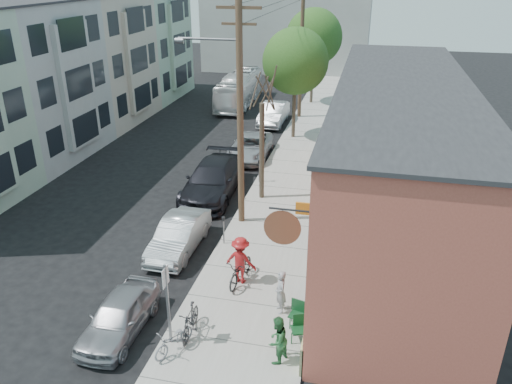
% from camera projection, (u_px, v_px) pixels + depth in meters
% --- Properties ---
extents(ground, '(120.00, 120.00, 0.00)m').
position_uv_depth(ground, '(158.00, 261.00, 19.98)').
color(ground, black).
extents(sidewalk, '(4.50, 58.00, 0.15)m').
position_uv_depth(sidewalk, '(302.00, 169.00, 28.85)').
color(sidewalk, '#A5A198').
rests_on(sidewalk, ground).
extents(cafe_building, '(6.60, 20.20, 6.61)m').
position_uv_depth(cafe_building, '(396.00, 159.00, 21.22)').
color(cafe_building, '#A64D3D').
rests_on(cafe_building, ground).
extents(apartment_row, '(6.30, 32.00, 9.00)m').
position_uv_depth(apartment_row, '(70.00, 71.00, 32.97)').
color(apartment_row, '#9FB69A').
rests_on(apartment_row, ground).
extents(end_cap_building, '(18.00, 8.00, 12.00)m').
position_uv_depth(end_cap_building, '(288.00, 14.00, 55.20)').
color(end_cap_building, '#A2A39E').
rests_on(end_cap_building, ground).
extents(sign_post, '(0.07, 0.45, 2.80)m').
position_uv_depth(sign_post, '(167.00, 297.00, 14.80)').
color(sign_post, slate).
rests_on(sign_post, sidewalk).
extents(parking_meter_near, '(0.14, 0.14, 1.24)m').
position_uv_depth(parking_meter_near, '(224.00, 226.00, 20.66)').
color(parking_meter_near, slate).
rests_on(parking_meter_near, sidewalk).
extents(parking_meter_far, '(0.14, 0.14, 1.24)m').
position_uv_depth(parking_meter_far, '(259.00, 167.00, 26.68)').
color(parking_meter_far, slate).
rests_on(parking_meter_far, sidewalk).
extents(utility_pole_near, '(3.57, 0.28, 10.00)m').
position_uv_depth(utility_pole_near, '(239.00, 108.00, 20.75)').
color(utility_pole_near, '#503A28').
rests_on(utility_pole_near, sidewalk).
extents(utility_pole_far, '(1.80, 0.28, 10.00)m').
position_uv_depth(utility_pole_far, '(301.00, 48.00, 36.64)').
color(utility_pole_far, '#503A28').
rests_on(utility_pole_far, sidewalk).
extents(tree_bare, '(0.24, 0.24, 4.83)m').
position_uv_depth(tree_bare, '(262.00, 152.00, 24.23)').
color(tree_bare, '#44392C').
rests_on(tree_bare, sidewalk).
extents(tree_leafy_mid, '(4.28, 4.28, 7.22)m').
position_uv_depth(tree_leafy_mid, '(295.00, 61.00, 32.08)').
color(tree_leafy_mid, '#44392C').
rests_on(tree_leafy_mid, sidewalk).
extents(tree_leafy_far, '(4.61, 4.61, 7.70)m').
position_uv_depth(tree_leafy_far, '(314.00, 37.00, 40.61)').
color(tree_leafy_far, '#44392C').
rests_on(tree_leafy_far, sidewalk).
extents(patio_chair_a, '(0.61, 0.61, 0.88)m').
position_uv_depth(patio_chair_a, '(297.00, 315.00, 15.99)').
color(patio_chair_a, '#113F1F').
rests_on(patio_chair_a, sidewalk).
extents(patio_chair_b, '(0.65, 0.65, 0.88)m').
position_uv_depth(patio_chair_b, '(299.00, 329.00, 15.36)').
color(patio_chair_b, '#113F1F').
rests_on(patio_chair_b, sidewalk).
extents(patron_grey, '(0.57, 0.67, 1.56)m').
position_uv_depth(patron_grey, '(281.00, 292.00, 16.54)').
color(patron_grey, gray).
rests_on(patron_grey, sidewalk).
extents(patron_green, '(0.84, 0.92, 1.54)m').
position_uv_depth(patron_green, '(277.00, 340.00, 14.43)').
color(patron_green, '#276233').
rests_on(patron_green, sidewalk).
extents(cyclist, '(1.29, 0.90, 1.83)m').
position_uv_depth(cyclist, '(241.00, 260.00, 18.09)').
color(cyclist, maroon).
rests_on(cyclist, sidewalk).
extents(cyclist_bike, '(0.94, 2.03, 1.03)m').
position_uv_depth(cyclist_bike, '(241.00, 269.00, 18.26)').
color(cyclist_bike, black).
rests_on(cyclist_bike, sidewalk).
extents(parked_bike_a, '(0.55, 1.68, 1.00)m').
position_uv_depth(parked_bike_a, '(190.00, 321.00, 15.64)').
color(parked_bike_a, black).
rests_on(parked_bike_a, sidewalk).
extents(parked_bike_b, '(1.13, 1.65, 0.82)m').
position_uv_depth(parked_bike_b, '(174.00, 340.00, 14.97)').
color(parked_bike_b, slate).
rests_on(parked_bike_b, sidewalk).
extents(car_0, '(1.53, 3.78, 1.28)m').
position_uv_depth(car_0, '(119.00, 315.00, 15.88)').
color(car_0, '#96969D').
rests_on(car_0, ground).
extents(car_1, '(1.48, 4.21, 1.39)m').
position_uv_depth(car_1, '(179.00, 235.00, 20.51)').
color(car_1, '#B9BDC1').
rests_on(car_1, ground).
extents(car_2, '(2.64, 5.99, 1.71)m').
position_uv_depth(car_2, '(212.00, 180.00, 25.43)').
color(car_2, black).
rests_on(car_2, ground).
extents(car_3, '(2.49, 5.02, 1.37)m').
position_uv_depth(car_3, '(250.00, 147.00, 30.63)').
color(car_3, '#A2A4AA').
rests_on(car_3, ground).
extents(car_4, '(1.68, 4.76, 1.57)m').
position_uv_depth(car_4, '(274.00, 114.00, 37.15)').
color(car_4, '#B7BAC0').
rests_on(car_4, ground).
extents(bus, '(2.50, 9.40, 2.60)m').
position_uv_depth(bus, '(239.00, 89.00, 42.21)').
color(bus, white).
rests_on(bus, ground).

